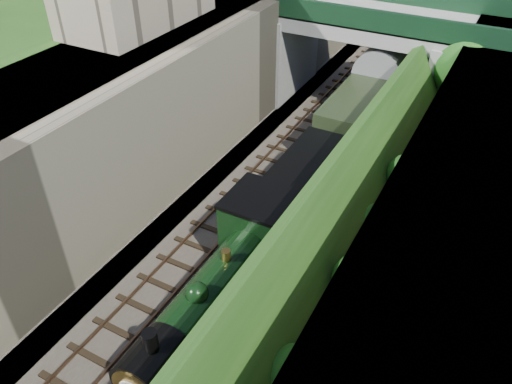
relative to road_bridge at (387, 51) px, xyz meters
name	(u,v)px	position (x,y,z in m)	size (l,w,h in m)	color
trackbed	(342,133)	(-0.94, -4.00, -3.98)	(10.00, 90.00, 0.20)	#473F38
retaining_wall	(263,63)	(-6.44, -4.00, -0.58)	(1.00, 90.00, 7.00)	#756B56
street_plateau_left	(215,53)	(-9.94, -4.00, -0.58)	(6.00, 90.00, 7.00)	#262628
embankment_slope	(423,132)	(3.95, -6.14, -1.49)	(4.37, 90.00, 6.36)	#1E4714
track_left	(312,123)	(-2.94, -4.00, -3.83)	(2.50, 90.00, 0.20)	black
track_right	(362,136)	(0.26, -4.00, -3.83)	(2.50, 90.00, 0.20)	black
road_bridge	(387,51)	(0.00, 0.00, 0.00)	(16.00, 6.40, 7.25)	gray
tree	(468,69)	(4.97, -2.03, 0.57)	(3.60, 3.80, 6.60)	black
locomotive	(225,290)	(0.26, -19.68, -2.18)	(3.10, 10.22, 3.83)	black
tender	(307,189)	(0.26, -12.32, -2.46)	(2.70, 6.00, 3.05)	black
coach_front	(387,81)	(0.26, 0.28, -2.03)	(2.90, 18.00, 3.70)	black
coach_middle	(447,5)	(0.26, 19.08, -2.03)	(2.90, 18.00, 3.70)	black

